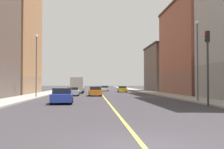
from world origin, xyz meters
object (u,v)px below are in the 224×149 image
Objects in this scene: car_blue at (62,96)px; car_silver at (73,92)px; traffic_light_left_near at (207,58)px; car_yellow at (122,89)px; car_orange at (95,91)px; building_left_mid at (206,49)px; building_right_midblock at (0,30)px; car_white at (105,88)px; street_lamp_right_near at (36,60)px; building_left_far at (174,68)px; box_truck at (77,85)px; street_lamp_left_near at (197,53)px.

car_silver is (-0.18, 16.32, -0.07)m from car_blue.
traffic_light_left_near reaches higher than car_blue.
car_orange is at bearing -108.51° from car_yellow.
building_right_midblock reaches higher than building_left_mid.
car_yellow is (-12.74, 13.04, -7.10)m from building_left_mid.
traffic_light_left_near is 1.53× the size of car_orange.
building_right_midblock is at bearing 174.44° from building_left_mid.
building_left_mid is at bearing 42.29° from car_blue.
car_orange is at bearing -95.40° from car_white.
car_white is 1.01× the size of car_yellow.
street_lamp_right_near is at bearing 138.48° from traffic_light_left_near.
street_lamp_right_near is (8.62, -12.28, -6.13)m from building_right_midblock.
car_white is at bearing 84.60° from car_orange.
building_left_mid reaches higher than car_blue.
traffic_light_left_near is 36.95m from car_yellow.
building_left_mid is 28.10m from car_white.
building_left_far is 3.24× the size of car_yellow.
building_left_far reaches higher than box_truck.
building_right_midblock is at bearing 139.85° from street_lamp_left_near.
car_yellow is (-4.12, 31.82, -4.29)m from street_lamp_left_near.
building_left_mid is at bearing -90.00° from building_left_far.
car_white is at bearing 68.29° from box_truck.
street_lamp_right_near is at bearing -128.81° from car_silver.
building_left_mid is 20.38m from car_orange.
box_truck is at bearing 116.74° from street_lamp_left_near.
building_right_midblock is 16.20m from street_lamp_right_near.
building_left_mid is at bearing -5.56° from building_right_midblock.
box_truck is (-12.21, 31.10, -2.39)m from traffic_light_left_near.
car_orange is at bearing -128.60° from building_left_far.
building_right_midblock is 28.38m from car_white.
street_lamp_right_near reaches higher than traffic_light_left_near.
car_silver is 18.89m from car_yellow.
car_silver is at bearing -27.89° from building_right_midblock.
street_lamp_right_near is 1.80× the size of car_yellow.
car_white is at bearing 169.21° from building_left_far.
car_silver is at bearing -119.11° from car_yellow.
street_lamp_right_near is 2.01× the size of car_orange.
street_lamp_left_near is 32.37m from car_yellow.
car_blue reaches higher than car_silver.
building_left_far is at bearing 45.48° from car_silver.
car_silver is (4.35, 5.41, -4.33)m from street_lamp_right_near.
building_right_midblock is 3.02× the size of box_truck.
box_truck is (-21.85, 7.48, -6.15)m from building_left_mid.
street_lamp_left_near is at bearing -55.12° from car_orange.
car_orange is at bearing 115.07° from traffic_light_left_near.
building_right_midblock is at bearing -135.44° from car_white.
box_truck is at bearing 90.20° from car_blue.
car_blue is (-5.65, -41.69, 0.07)m from car_white.
box_truck is (-3.25, 11.94, 0.89)m from car_orange.
street_lamp_left_near reaches higher than car_blue.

